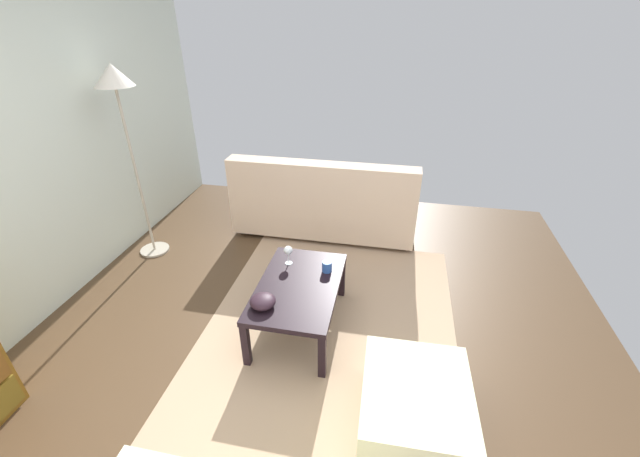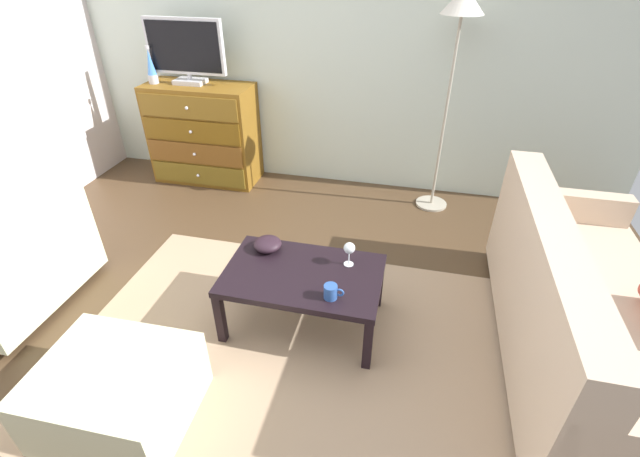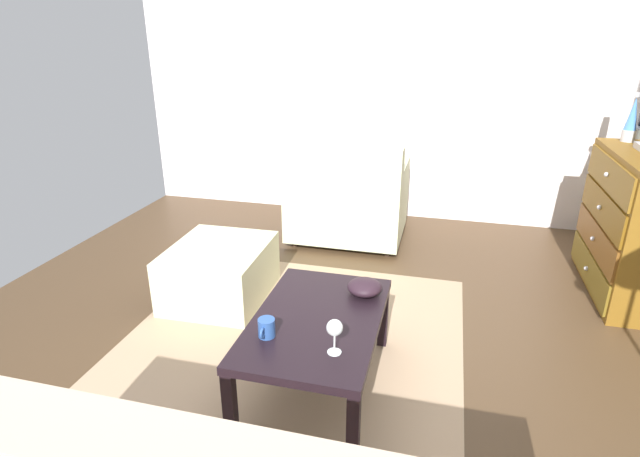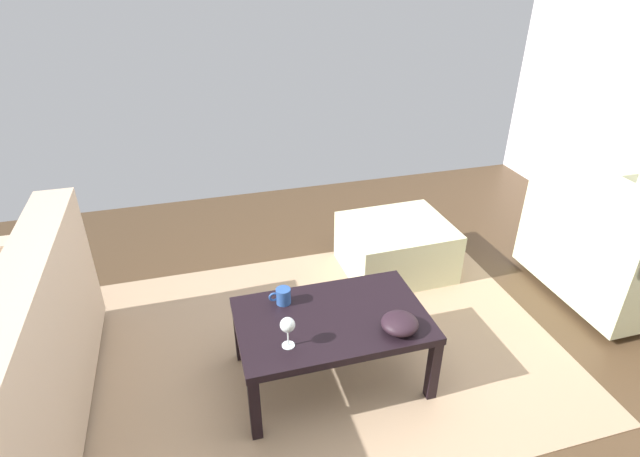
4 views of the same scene
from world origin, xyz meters
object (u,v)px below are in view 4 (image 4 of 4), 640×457
bowl_decorative (400,323)px  ottoman (396,247)px  wine_glass (288,326)px  coffee_table (332,324)px  armchair (613,246)px  mug (283,296)px

bowl_decorative → ottoman: bowl_decorative is taller
wine_glass → ottoman: bearing=-134.4°
coffee_table → armchair: 1.94m
mug → ottoman: 1.18m
ottoman → mug: bearing=36.0°
ottoman → wine_glass: bearing=45.6°
mug → bowl_decorative: size_ratio=0.64×
wine_glass → bowl_decorative: bearing=176.0°
coffee_table → mug: (0.21, -0.18, 0.09)m
mug → coffee_table: bearing=140.0°
coffee_table → ottoman: coffee_table is taller
coffee_table → wine_glass: size_ratio=5.98×
wine_glass → bowl_decorative: 0.54m
mug → armchair: 2.13m
wine_glass → ottoman: 1.43m
armchair → coffee_table: bearing=7.3°
coffee_table → mug: 0.29m
mug → ottoman: (-0.93, -0.68, -0.26)m
armchair → wine_glass: bearing=10.1°
mug → armchair: armchair is taller
coffee_table → bowl_decorative: 0.34m
mug → bowl_decorative: bearing=144.0°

